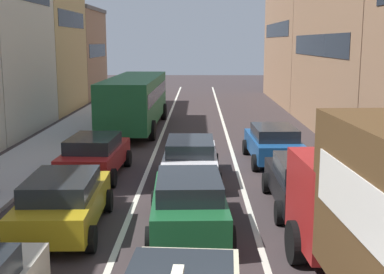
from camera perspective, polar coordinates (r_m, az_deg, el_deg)
sidewalk_left at (r=26.55m, az=-14.39°, el=-0.06°), size 2.60×64.00×0.14m
lane_stripe_left at (r=25.71m, az=-3.56°, el=-0.23°), size 0.16×60.00×0.01m
lane_stripe_right at (r=25.68m, az=4.03°, el=-0.25°), size 0.16×60.00×0.01m
sedan_centre_lane_second at (r=13.19m, az=-0.34°, el=-7.12°), size 2.21×4.37×1.49m
wagon_left_lane_second at (r=13.60m, az=-14.08°, el=-6.90°), size 2.19×4.36×1.49m
hatchback_centre_lane_third at (r=17.92m, az=-0.19°, el=-2.36°), size 2.07×4.30×1.49m
sedan_left_lane_third at (r=18.82m, az=-10.73°, el=-1.92°), size 2.20×4.37×1.49m
sedan_right_lane_behind_truck at (r=15.34m, az=12.38°, el=-4.83°), size 2.09×4.31×1.49m
wagon_right_lane_far at (r=20.86m, az=9.00°, el=-0.65°), size 2.18×4.36×1.49m
bus_mid_queue_primary at (r=28.44m, az=-6.31°, el=4.34°), size 2.93×10.54×2.90m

